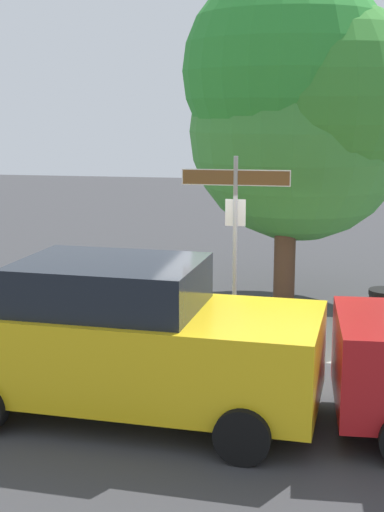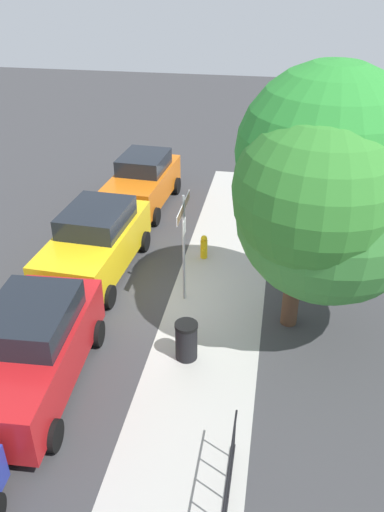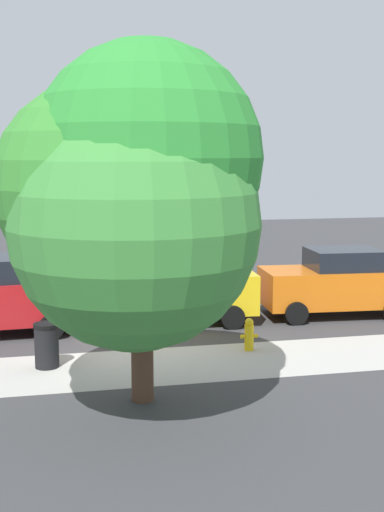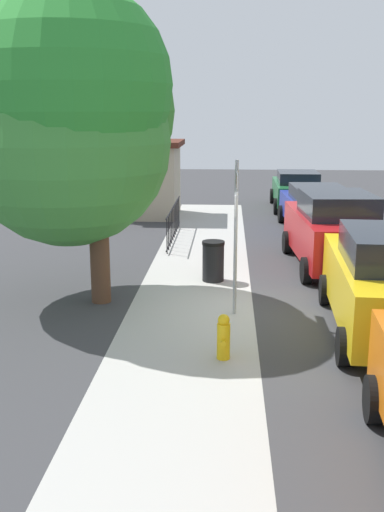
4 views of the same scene
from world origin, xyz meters
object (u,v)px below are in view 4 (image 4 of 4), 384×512
(utility_shed, at_px, (145,178))
(trash_bin, at_px, (213,261))
(street_sign, at_px, (236,206))
(car_red, at_px, (334,230))
(car_blue, at_px, (316,208))
(shade_tree, at_px, (73,114))
(car_green, at_px, (297,189))
(fire_hydrant, at_px, (224,337))

(utility_shed, distance_m, trash_bin, 9.54)
(street_sign, distance_m, car_red, 4.79)
(car_red, xyz_separation_m, car_blue, (4.80, -0.22, -0.18))
(shade_tree, bearing_deg, utility_shed, 0.17)
(car_green, xyz_separation_m, trash_bin, (-11.06, 3.19, -0.32))
(car_red, distance_m, car_green, 9.60)
(street_sign, relative_size, car_red, 0.66)
(trash_bin, bearing_deg, utility_shed, 17.79)
(shade_tree, bearing_deg, fire_hydrant, -134.92)
(car_green, bearing_deg, car_red, -179.61)
(shade_tree, height_order, car_green, shade_tree)
(car_green, relative_size, utility_shed, 1.42)
(street_sign, height_order, trash_bin, street_sign)
(utility_shed, bearing_deg, street_sign, -163.43)
(shade_tree, relative_size, car_blue, 1.40)
(trash_bin, bearing_deg, car_blue, -27.93)
(fire_hydrant, bearing_deg, car_blue, -15.43)
(shade_tree, xyz_separation_m, car_red, (2.97, -5.97, -2.97))
(car_blue, relative_size, car_green, 1.07)
(utility_shed, relative_size, trash_bin, 3.14)
(car_green, relative_size, fire_hydrant, 5.60)
(street_sign, bearing_deg, fire_hydrant, 175.05)
(shade_tree, bearing_deg, street_sign, -104.44)
(car_red, xyz_separation_m, utility_shed, (7.58, 6.00, 0.48))
(car_red, bearing_deg, fire_hydrant, 152.42)
(car_blue, height_order, trash_bin, car_blue)
(utility_shed, bearing_deg, trash_bin, -162.21)
(car_green, relative_size, trash_bin, 4.45)
(shade_tree, distance_m, car_green, 14.31)
(utility_shed, xyz_separation_m, fire_hydrant, (-13.71, -3.20, -1.09))
(trash_bin, bearing_deg, shade_tree, 117.80)
(car_green, xyz_separation_m, fire_hydrant, (-15.73, 2.89, -0.43))
(utility_shed, bearing_deg, fire_hydrant, -166.86)
(car_green, xyz_separation_m, utility_shed, (-2.02, 6.09, 0.66))
(shade_tree, xyz_separation_m, trash_bin, (1.51, -2.87, -3.47))
(car_blue, bearing_deg, shade_tree, 139.03)
(car_blue, height_order, utility_shed, utility_shed)
(fire_hydrant, bearing_deg, shade_tree, 45.08)
(street_sign, xyz_separation_m, shade_tree, (0.87, 3.37, 1.76))
(car_red, distance_m, trash_bin, 3.46)
(car_red, bearing_deg, trash_bin, 112.17)
(street_sign, relative_size, utility_shed, 1.01)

